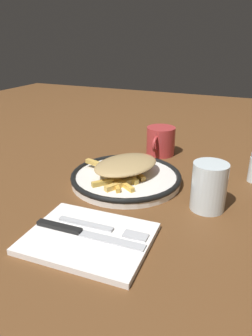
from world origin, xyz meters
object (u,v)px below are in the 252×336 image
(napkin, at_px, (89,238))
(fork, at_px, (102,228))
(plate, at_px, (126,177))
(water_glass, at_px, (209,187))
(fries_heap, at_px, (124,167))
(coffee_mug, at_px, (161,141))
(knife, at_px, (79,232))

(napkin, distance_m, fork, 0.03)
(plate, relative_size, fork, 1.54)
(fork, bearing_deg, plate, -167.36)
(plate, distance_m, water_glass, 0.22)
(fork, bearing_deg, water_glass, 137.44)
(fork, xyz_separation_m, water_glass, (-0.17, 0.16, 0.04))
(fries_heap, distance_m, water_glass, 0.22)
(coffee_mug, bearing_deg, napkin, 2.66)
(fork, height_order, coffee_mug, coffee_mug)
(napkin, bearing_deg, knife, -87.67)
(fork, distance_m, coffee_mug, 0.45)
(knife, height_order, coffee_mug, coffee_mug)
(fries_heap, bearing_deg, coffee_mug, 175.00)
(napkin, bearing_deg, plate, -171.50)
(plate, distance_m, fries_heap, 0.03)
(knife, xyz_separation_m, coffee_mug, (-0.47, -0.00, 0.03))
(fries_heap, distance_m, napkin, 0.25)
(plate, distance_m, coffee_mug, 0.23)
(knife, relative_size, coffee_mug, 1.88)
(plate, relative_size, fries_heap, 1.32)
(plate, height_order, knife, plate)
(napkin, height_order, fork, fork)
(napkin, height_order, water_glass, water_glass)
(coffee_mug, bearing_deg, plate, -3.90)
(water_glass, bearing_deg, coffee_mug, -144.68)
(plate, xyz_separation_m, fork, (0.22, 0.05, 0.00))
(napkin, xyz_separation_m, water_glass, (-0.20, 0.17, 0.05))
(plate, distance_m, fork, 0.23)
(coffee_mug, bearing_deg, fries_heap, -5.00)
(plate, bearing_deg, napkin, 8.50)
(plate, bearing_deg, knife, 4.19)
(coffee_mug, bearing_deg, water_glass, 35.32)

